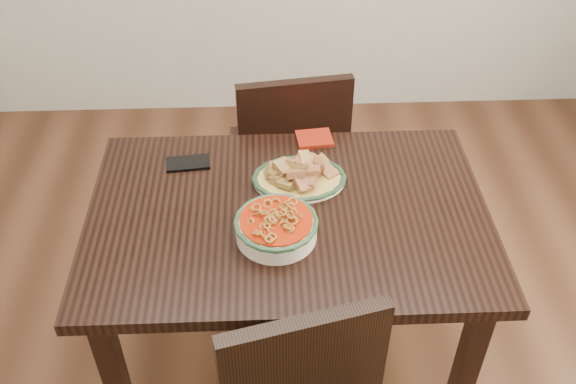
{
  "coord_description": "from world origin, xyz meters",
  "views": [
    {
      "loc": [
        -0.1,
        -1.42,
        2.05
      ],
      "look_at": [
        -0.04,
        0.02,
        0.81
      ],
      "focal_mm": 40.0,
      "sensor_mm": 36.0,
      "label": 1
    }
  ],
  "objects_px": {
    "chair_far": "(289,153)",
    "noodle_bowl": "(276,225)",
    "dining_table": "(288,235)",
    "fish_plate": "(299,171)",
    "smartphone": "(188,163)"
  },
  "relations": [
    {
      "from": "dining_table",
      "to": "chair_far",
      "type": "bearing_deg",
      "value": 87.17
    },
    {
      "from": "chair_far",
      "to": "fish_plate",
      "type": "distance_m",
      "value": 0.57
    },
    {
      "from": "fish_plate",
      "to": "noodle_bowl",
      "type": "height_order",
      "value": "fish_plate"
    },
    {
      "from": "fish_plate",
      "to": "smartphone",
      "type": "relative_size",
      "value": 2.04
    },
    {
      "from": "chair_far",
      "to": "noodle_bowl",
      "type": "height_order",
      "value": "chair_far"
    },
    {
      "from": "noodle_bowl",
      "to": "smartphone",
      "type": "bearing_deg",
      "value": 128.71
    },
    {
      "from": "dining_table",
      "to": "fish_plate",
      "type": "xyz_separation_m",
      "value": [
        0.04,
        0.14,
        0.14
      ]
    },
    {
      "from": "fish_plate",
      "to": "dining_table",
      "type": "bearing_deg",
      "value": -106.17
    },
    {
      "from": "chair_far",
      "to": "smartphone",
      "type": "height_order",
      "value": "chair_far"
    },
    {
      "from": "dining_table",
      "to": "noodle_bowl",
      "type": "distance_m",
      "value": 0.18
    },
    {
      "from": "chair_far",
      "to": "noodle_bowl",
      "type": "relative_size",
      "value": 3.68
    },
    {
      "from": "dining_table",
      "to": "fish_plate",
      "type": "distance_m",
      "value": 0.2
    },
    {
      "from": "chair_far",
      "to": "noodle_bowl",
      "type": "bearing_deg",
      "value": 76.74
    },
    {
      "from": "chair_far",
      "to": "noodle_bowl",
      "type": "xyz_separation_m",
      "value": [
        -0.07,
        -0.73,
        0.29
      ]
    },
    {
      "from": "noodle_bowl",
      "to": "fish_plate",
      "type": "bearing_deg",
      "value": 72.02
    }
  ]
}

